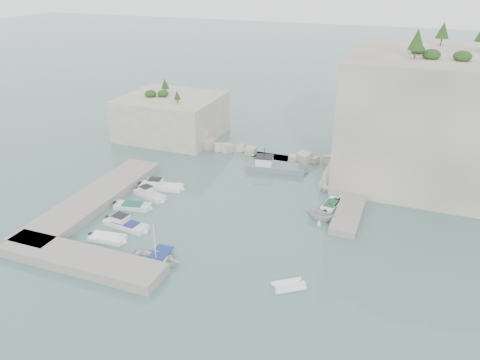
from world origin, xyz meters
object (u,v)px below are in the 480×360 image
(motorboat_b, at_px, (150,197))
(rowboat, at_px, (156,262))
(motorboat_a, at_px, (161,188))
(motorboat_e, at_px, (108,240))
(motorboat_c, at_px, (133,208))
(tender_east_b, at_px, (331,207))
(motorboat_d, at_px, (126,227))
(inflatable_dinghy, at_px, (288,287))
(tender_east_a, at_px, (320,220))
(tender_east_c, at_px, (340,203))
(tender_east_d, at_px, (334,192))
(work_boat, at_px, (275,170))

(motorboat_b, height_order, rowboat, motorboat_b)
(motorboat_a, distance_m, motorboat_e, 13.56)
(motorboat_c, distance_m, tender_east_b, 24.52)
(motorboat_d, relative_size, inflatable_dinghy, 1.87)
(tender_east_a, bearing_deg, tender_east_c, -14.51)
(motorboat_e, distance_m, tender_east_b, 26.83)
(motorboat_b, relative_size, tender_east_b, 1.14)
(tender_east_d, xyz_separation_m, work_boat, (-9.36, 4.00, 0.00))
(motorboat_c, bearing_deg, rowboat, -57.82)
(work_boat, bearing_deg, motorboat_e, -123.70)
(motorboat_e, xyz_separation_m, rowboat, (7.08, -1.71, 0.00))
(tender_east_c, bearing_deg, inflatable_dinghy, -158.34)
(inflatable_dinghy, height_order, tender_east_d, tender_east_d)
(motorboat_d, distance_m, inflatable_dinghy, 20.75)
(motorboat_d, xyz_separation_m, tender_east_a, (20.44, 9.58, 0.00))
(motorboat_c, distance_m, motorboat_e, 7.52)
(motorboat_b, height_order, tender_east_a, tender_east_a)
(tender_east_a, distance_m, work_boat, 15.11)
(motorboat_a, distance_m, tender_east_b, 22.47)
(motorboat_a, relative_size, motorboat_d, 1.04)
(rowboat, height_order, inflatable_dinghy, rowboat)
(motorboat_b, xyz_separation_m, motorboat_d, (1.41, -7.57, 0.00))
(motorboat_d, xyz_separation_m, inflatable_dinghy, (20.37, -3.98, 0.00))
(tender_east_d, bearing_deg, tender_east_c, -166.93)
(tender_east_a, relative_size, tender_east_b, 0.79)
(motorboat_a, bearing_deg, tender_east_c, 0.21)
(inflatable_dinghy, bearing_deg, work_boat, 73.88)
(motorboat_d, xyz_separation_m, work_boat, (11.25, 21.57, 0.00))
(motorboat_c, height_order, tender_east_d, tender_east_d)
(motorboat_e, xyz_separation_m, tender_east_b, (21.25, 16.38, 0.00))
(tender_east_c, bearing_deg, work_boat, 83.04)
(tender_east_c, relative_size, tender_east_d, 1.00)
(motorboat_c, xyz_separation_m, motorboat_e, (1.56, -7.36, 0.00))
(tender_east_b, bearing_deg, tender_east_d, 12.55)
(rowboat, relative_size, tender_east_b, 1.16)
(rowboat, height_order, tender_east_d, tender_east_d)
(tender_east_b, relative_size, work_boat, 0.49)
(tender_east_d, bearing_deg, inflatable_dinghy, 169.36)
(tender_east_c, bearing_deg, tender_east_b, 175.18)
(rowboat, bearing_deg, work_boat, -12.44)
(motorboat_e, height_order, tender_east_b, same)
(motorboat_a, relative_size, tender_east_b, 1.39)
(inflatable_dinghy, bearing_deg, tender_east_a, 53.93)
(tender_east_b, bearing_deg, motorboat_a, 104.97)
(tender_east_d, height_order, work_boat, work_boat)
(motorboat_b, relative_size, inflatable_dinghy, 1.60)
(motorboat_b, height_order, motorboat_d, same)
(motorboat_a, bearing_deg, motorboat_d, -93.11)
(motorboat_c, bearing_deg, inflatable_dinghy, -31.54)
(inflatable_dinghy, bearing_deg, motorboat_b, 116.29)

